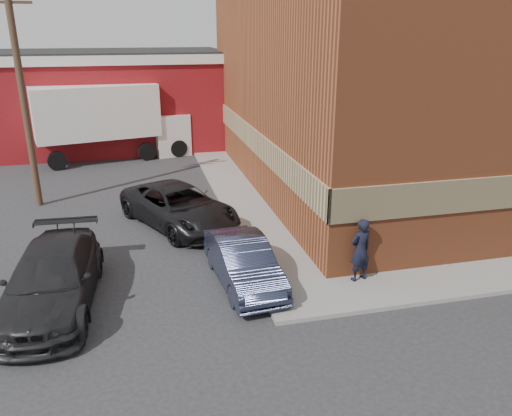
{
  "coord_description": "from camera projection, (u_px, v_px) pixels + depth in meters",
  "views": [
    {
      "loc": [
        -3.43,
        -11.81,
        6.84
      ],
      "look_at": [
        0.08,
        2.63,
        1.46
      ],
      "focal_mm": 35.0,
      "sensor_mm": 36.0,
      "label": 1
    }
  ],
  "objects": [
    {
      "name": "man",
      "position": [
        360.0,
        250.0,
        13.83
      ],
      "size": [
        0.76,
        0.59,
        1.83
      ],
      "primitive_type": "imported",
      "rotation": [
        0.0,
        0.0,
        3.4
      ],
      "color": "black",
      "rests_on": "sidewalk_south"
    },
    {
      "name": "brick_building",
      "position": [
        404.0,
        79.0,
        22.4
      ],
      "size": [
        14.25,
        18.25,
        9.36
      ],
      "color": "#9A4927",
      "rests_on": "ground"
    },
    {
      "name": "sedan",
      "position": [
        243.0,
        262.0,
        13.94
      ],
      "size": [
        1.73,
        4.13,
        1.33
      ],
      "primitive_type": "imported",
      "rotation": [
        0.0,
        0.0,
        0.08
      ],
      "color": "#2B3048",
      "rests_on": "ground"
    },
    {
      "name": "ground",
      "position": [
        276.0,
        288.0,
        13.88
      ],
      "size": [
        90.0,
        90.0,
        0.0
      ],
      "primitive_type": "plane",
      "color": "#28282B",
      "rests_on": "ground"
    },
    {
      "name": "box_truck",
      "position": [
        112.0,
        117.0,
        26.83
      ],
      "size": [
        8.53,
        4.15,
        4.05
      ],
      "rotation": [
        0.0,
        0.0,
        0.22
      ],
      "color": "white",
      "rests_on": "ground"
    },
    {
      "name": "suv_a",
      "position": [
        179.0,
        206.0,
        18.09
      ],
      "size": [
        4.52,
        5.84,
        1.47
      ],
      "primitive_type": "imported",
      "rotation": [
        0.0,
        0.0,
        0.45
      ],
      "color": "black",
      "rests_on": "ground"
    },
    {
      "name": "warehouse",
      "position": [
        89.0,
        99.0,
        29.87
      ],
      "size": [
        16.3,
        8.3,
        5.6
      ],
      "color": "maroon",
      "rests_on": "ground"
    },
    {
      "name": "suv_b",
      "position": [
        52.0,
        279.0,
        12.79
      ],
      "size": [
        2.46,
        5.4,
        1.53
      ],
      "primitive_type": "imported",
      "rotation": [
        0.0,
        0.0,
        -0.06
      ],
      "color": "#232326",
      "rests_on": "ground"
    },
    {
      "name": "utility_pole",
      "position": [
        21.0,
        87.0,
        18.83
      ],
      "size": [
        2.0,
        0.26,
        9.0
      ],
      "color": "#513A28",
      "rests_on": "ground"
    },
    {
      "name": "sidewalk_west",
      "position": [
        234.0,
        189.0,
        22.22
      ],
      "size": [
        1.8,
        18.0,
        0.12
      ],
      "primitive_type": "cube",
      "color": "gray",
      "rests_on": "ground"
    }
  ]
}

